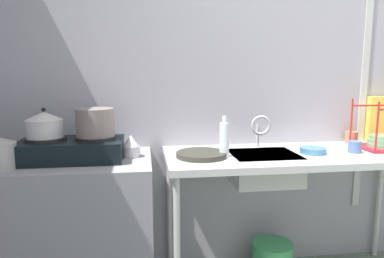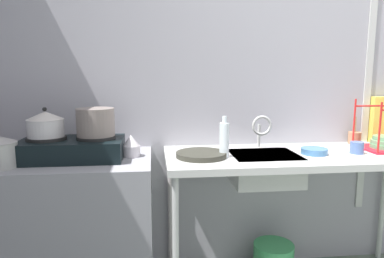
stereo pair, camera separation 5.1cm
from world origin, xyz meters
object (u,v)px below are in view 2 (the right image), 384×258
object	(u,v)px
faucet	(261,127)
pot_on_right_burner	(96,122)
bottle_by_sink	(224,139)
frying_pan	(201,155)
pot_on_left_burner	(45,124)
small_bowl_on_drainboard	(314,151)
cup_by_rack	(357,148)
cereal_box	(384,120)
sink_basin	(264,168)
stove	(72,148)
utensil_jar	(354,138)
percolator	(131,146)

from	to	relation	value
faucet	pot_on_right_burner	bearing A→B (deg)	-171.29
bottle_by_sink	frying_pan	bearing A→B (deg)	174.34
pot_on_left_burner	bottle_by_sink	distance (m)	1.02
pot_on_right_burner	small_bowl_on_drainboard	bearing A→B (deg)	-1.43
cup_by_rack	cereal_box	xyz separation A→B (m)	(0.38, 0.30, 0.13)
pot_on_left_burner	frying_pan	xyz separation A→B (m)	(0.88, -0.03, -0.19)
pot_on_left_burner	cereal_box	world-z (taller)	cereal_box
pot_on_left_burner	sink_basin	size ratio (longest dim) A/B	0.50
cup_by_rack	cereal_box	distance (m)	0.50
frying_pan	stove	bearing A→B (deg)	177.46
pot_on_left_burner	pot_on_right_burner	world-z (taller)	pot_on_left_burner
small_bowl_on_drainboard	utensil_jar	distance (m)	0.51
percolator	cereal_box	world-z (taller)	cereal_box
cup_by_rack	pot_on_right_burner	bearing A→B (deg)	178.25
sink_basin	pot_on_left_burner	bearing A→B (deg)	179.84
percolator	cup_by_rack	distance (m)	1.37
pot_on_left_burner	small_bowl_on_drainboard	world-z (taller)	pot_on_left_burner
pot_on_right_burner	cup_by_rack	distance (m)	1.57
bottle_by_sink	utensil_jar	distance (m)	1.03
faucet	bottle_by_sink	world-z (taller)	bottle_by_sink
small_bowl_on_drainboard	cereal_box	world-z (taller)	cereal_box
pot_on_left_burner	cereal_box	distance (m)	2.23
sink_basin	small_bowl_on_drainboard	size ratio (longest dim) A/B	2.56
cereal_box	pot_on_left_burner	bearing A→B (deg)	-165.58
stove	pot_on_left_burner	distance (m)	0.20
pot_on_left_burner	bottle_by_sink	world-z (taller)	pot_on_left_burner
faucet	small_bowl_on_drainboard	xyz separation A→B (m)	(0.28, -0.19, -0.12)
pot_on_right_burner	cereal_box	world-z (taller)	cereal_box
pot_on_right_burner	percolator	world-z (taller)	pot_on_right_burner
pot_on_right_burner	frying_pan	bearing A→B (deg)	-3.12
cup_by_rack	small_bowl_on_drainboard	world-z (taller)	cup_by_rack
utensil_jar	faucet	bearing A→B (deg)	-172.82
pot_on_right_burner	small_bowl_on_drainboard	size ratio (longest dim) A/B	1.34
percolator	utensil_jar	bearing A→B (deg)	8.00
stove	percolator	bearing A→B (deg)	5.16
percolator	faucet	bearing A→B (deg)	8.69
sink_basin	utensil_jar	size ratio (longest dim) A/B	2.14
sink_basin	frying_pan	xyz separation A→B (m)	(-0.39, -0.03, 0.10)
sink_basin	cereal_box	distance (m)	1.01
sink_basin	cereal_box	xyz separation A→B (m)	(0.95, 0.26, 0.25)
cup_by_rack	cereal_box	bearing A→B (deg)	38.57
pot_on_right_burner	percolator	size ratio (longest dim) A/B	1.65
percolator	stove	bearing A→B (deg)	-174.84
pot_on_left_burner	small_bowl_on_drainboard	size ratio (longest dim) A/B	1.28
percolator	small_bowl_on_drainboard	world-z (taller)	percolator
frying_pan	small_bowl_on_drainboard	distance (m)	0.70
sink_basin	percolator	bearing A→B (deg)	177.61
frying_pan	utensil_jar	bearing A→B (deg)	13.93
cereal_box	bottle_by_sink	bearing A→B (deg)	-158.13
pot_on_left_burner	utensil_jar	world-z (taller)	pot_on_left_burner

